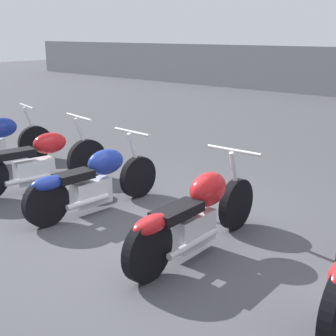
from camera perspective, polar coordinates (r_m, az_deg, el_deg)
The scene contains 4 objects.
ground_plane at distance 5.26m, azimuth -3.60°, elevation -7.95°, with size 60.00×60.00×0.00m, color #424247.
motorcycle_slot_1 at distance 6.78m, azimuth -15.86°, elevation 0.72°, with size 0.73×2.12×0.99m.
motorcycle_slot_2 at distance 5.82m, azimuth -9.12°, elevation -1.53°, with size 0.65×1.97×0.93m.
motorcycle_slot_3 at distance 4.67m, azimuth 3.38°, elevation -5.64°, with size 0.66×2.09×0.95m.
Camera 1 is at (3.42, -3.37, 2.15)m, focal length 50.00 mm.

